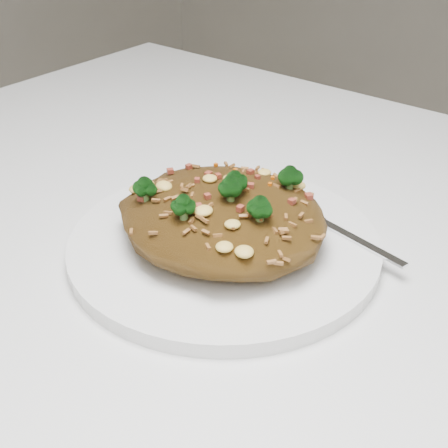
% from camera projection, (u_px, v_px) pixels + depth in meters
% --- Properties ---
extents(dining_table, '(1.20, 0.80, 0.75)m').
position_uv_depth(dining_table, '(301.00, 321.00, 0.63)').
color(dining_table, silver).
rests_on(dining_table, ground).
extents(plate, '(0.28, 0.28, 0.01)m').
position_uv_depth(plate, '(224.00, 244.00, 0.57)').
color(plate, white).
rests_on(plate, dining_table).
extents(fried_rice, '(0.19, 0.18, 0.07)m').
position_uv_depth(fried_rice, '(224.00, 209.00, 0.55)').
color(fried_rice, brown).
rests_on(fried_rice, plate).
extents(fork, '(0.16, 0.05, 0.00)m').
position_uv_depth(fork, '(340.00, 231.00, 0.58)').
color(fork, silver).
rests_on(fork, plate).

